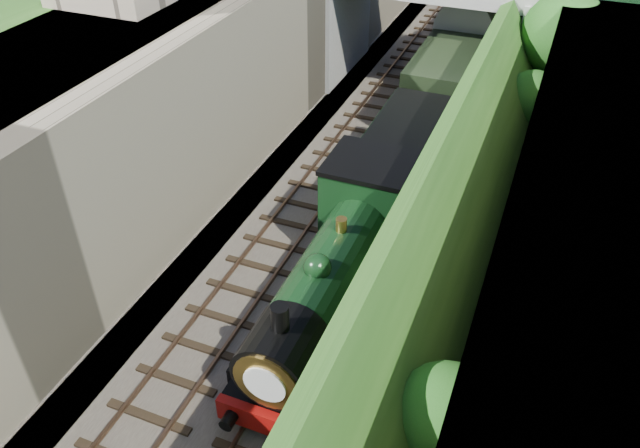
{
  "coord_description": "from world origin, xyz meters",
  "views": [
    {
      "loc": [
        5.91,
        -6.91,
        14.05
      ],
      "look_at": [
        0.0,
        7.72,
        2.24
      ],
      "focal_mm": 35.0,
      "sensor_mm": 36.0,
      "label": 1
    }
  ],
  "objects_px": {
    "tree": "(566,37)",
    "tender": "(405,160)",
    "road_bridge": "(463,13)",
    "locomotive": "(338,271)"
  },
  "relations": [
    {
      "from": "road_bridge",
      "to": "tender",
      "type": "distance_m",
      "value": 10.72
    },
    {
      "from": "tree",
      "to": "locomotive",
      "type": "bearing_deg",
      "value": -107.92
    },
    {
      "from": "tree",
      "to": "road_bridge",
      "type": "bearing_deg",
      "value": 147.09
    },
    {
      "from": "tree",
      "to": "tender",
      "type": "height_order",
      "value": "tree"
    },
    {
      "from": "road_bridge",
      "to": "tree",
      "type": "bearing_deg",
      "value": -32.91
    },
    {
      "from": "tree",
      "to": "locomotive",
      "type": "height_order",
      "value": "tree"
    },
    {
      "from": "tender",
      "to": "tree",
      "type": "bearing_deg",
      "value": 56.85
    },
    {
      "from": "locomotive",
      "to": "tender",
      "type": "height_order",
      "value": "locomotive"
    },
    {
      "from": "road_bridge",
      "to": "locomotive",
      "type": "distance_m",
      "value": 17.93
    },
    {
      "from": "locomotive",
      "to": "tender",
      "type": "relative_size",
      "value": 1.7
    }
  ]
}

